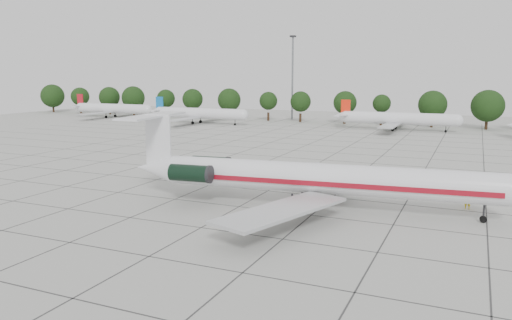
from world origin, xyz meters
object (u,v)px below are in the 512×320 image
(bg_airliner_c, at_px, (398,119))
(bg_airliner_a, at_px, (112,109))
(ground_crew, at_px, (468,200))
(bg_airliner_b, at_px, (199,113))
(main_airliner, at_px, (303,177))
(floodlight_mast, at_px, (292,73))

(bg_airliner_c, bearing_deg, bg_airliner_a, 179.41)
(ground_crew, distance_m, bg_airliner_b, 98.67)
(ground_crew, relative_size, bg_airliner_a, 0.07)
(main_airliner, height_order, bg_airliner_b, main_airliner)
(main_airliner, xyz_separation_m, bg_airliner_b, (-55.95, 74.36, -0.44))
(floodlight_mast, bearing_deg, bg_airliner_b, -129.87)
(floodlight_mast, bearing_deg, bg_airliner_a, -162.79)
(bg_airliner_c, xyz_separation_m, floodlight_mast, (-34.49, 18.12, 11.37))
(bg_airliner_a, bearing_deg, bg_airliner_b, -9.86)
(ground_crew, height_order, bg_airliner_a, bg_airliner_a)
(bg_airliner_b, bearing_deg, main_airliner, -53.04)
(ground_crew, relative_size, floodlight_mast, 0.08)
(bg_airliner_a, distance_m, floodlight_mast, 59.19)
(floodlight_mast, bearing_deg, bg_airliner_c, -27.71)
(main_airliner, distance_m, bg_airliner_a, 122.22)
(ground_crew, height_order, floodlight_mast, floodlight_mast)
(bg_airliner_a, relative_size, bg_airliner_b, 1.00)
(ground_crew, distance_m, bg_airliner_a, 130.64)
(ground_crew, xyz_separation_m, bg_airliner_a, (-107.65, 73.98, 1.91))
(bg_airliner_a, height_order, bg_airliner_b, same)
(main_airliner, relative_size, bg_airliner_a, 1.43)
(main_airliner, height_order, bg_airliner_c, main_airliner)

